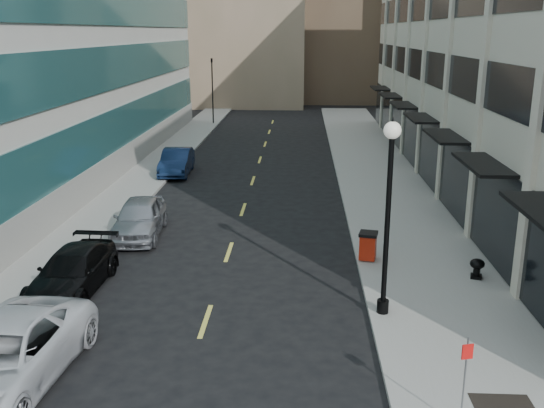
# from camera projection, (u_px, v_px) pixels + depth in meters

# --- Properties ---
(sidewalk_right) EXTENTS (5.00, 80.00, 0.15)m
(sidewalk_right) POSITION_uv_depth(u_px,v_px,m) (396.00, 210.00, 29.56)
(sidewalk_right) COLOR gray
(sidewalk_right) RESTS_ON ground
(sidewalk_left) EXTENTS (3.00, 80.00, 0.15)m
(sidewalk_left) POSITION_uv_depth(u_px,v_px,m) (114.00, 206.00, 30.22)
(sidewalk_left) COLOR gray
(sidewalk_left) RESTS_ON ground
(skyline_tan_far) EXTENTS (12.00, 14.00, 22.00)m
(skyline_tan_far) POSITION_uv_depth(u_px,v_px,m) (181.00, 12.00, 83.27)
(skyline_tan_far) COLOR #9C8066
(skyline_tan_far) RESTS_ON ground
(skyline_stone) EXTENTS (10.00, 14.00, 20.00)m
(skyline_stone) POSITION_uv_depth(u_px,v_px,m) (433.00, 18.00, 70.50)
(skyline_stone) COLOR #BDB6A0
(skyline_stone) RESTS_ON ground
(grate_far) EXTENTS (1.40, 1.00, 0.01)m
(grate_far) POSITION_uv_depth(u_px,v_px,m) (504.00, 406.00, 13.97)
(grate_far) COLOR black
(grate_far) RESTS_ON sidewalk_right
(road_centerline) EXTENTS (0.15, 68.20, 0.01)m
(road_centerline) POSITION_uv_depth(u_px,v_px,m) (237.00, 228.00, 27.05)
(road_centerline) COLOR #D8CC4C
(road_centerline) RESTS_ON ground
(traffic_signal) EXTENTS (0.66, 0.66, 6.98)m
(traffic_signal) POSITION_uv_depth(u_px,v_px,m) (212.00, 62.00, 55.51)
(traffic_signal) COLOR black
(traffic_signal) RESTS_ON ground
(car_white_van) EXTENTS (3.12, 6.08, 1.64)m
(car_white_van) POSITION_uv_depth(u_px,v_px,m) (4.00, 356.00, 14.84)
(car_white_van) COLOR silver
(car_white_van) RESTS_ON ground
(car_black_pickup) EXTENTS (2.14, 4.91, 1.41)m
(car_black_pickup) POSITION_uv_depth(u_px,v_px,m) (73.00, 271.00, 20.39)
(car_black_pickup) COLOR black
(car_black_pickup) RESTS_ON ground
(car_silver_sedan) EXTENTS (2.26, 4.91, 1.63)m
(car_silver_sedan) POSITION_uv_depth(u_px,v_px,m) (139.00, 218.00, 25.86)
(car_silver_sedan) COLOR #95989D
(car_silver_sedan) RESTS_ON ground
(car_blue_sedan) EXTENTS (1.86, 4.79, 1.56)m
(car_blue_sedan) POSITION_uv_depth(u_px,v_px,m) (177.00, 162.00, 37.12)
(car_blue_sedan) COLOR #122345
(car_blue_sedan) RESTS_ON ground
(trash_bin) EXTENTS (0.80, 0.82, 1.09)m
(trash_bin) POSITION_uv_depth(u_px,v_px,m) (368.00, 245.00, 22.80)
(trash_bin) COLOR #A71D0B
(trash_bin) RESTS_ON sidewalk_right
(lamppost) EXTENTS (0.50, 0.50, 6.04)m
(lamppost) POSITION_uv_depth(u_px,v_px,m) (388.00, 202.00, 17.68)
(lamppost) COLOR black
(lamppost) RESTS_ON sidewalk_right
(sign_post) EXTENTS (0.25, 0.09, 2.17)m
(sign_post) POSITION_uv_depth(u_px,v_px,m) (466.00, 370.00, 12.87)
(sign_post) COLOR slate
(sign_post) RESTS_ON sidewalk_right
(urn_planter) EXTENTS (0.51, 0.51, 0.70)m
(urn_planter) POSITION_uv_depth(u_px,v_px,m) (477.00, 266.00, 21.15)
(urn_planter) COLOR black
(urn_planter) RESTS_ON sidewalk_right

